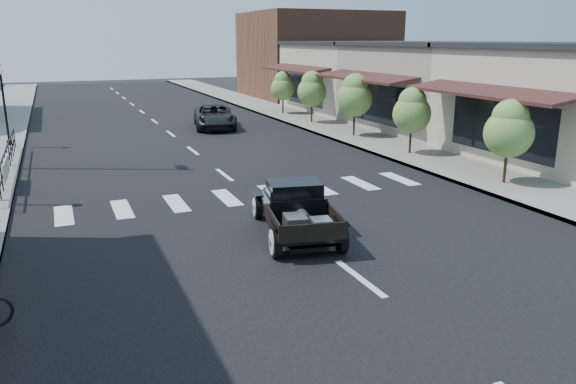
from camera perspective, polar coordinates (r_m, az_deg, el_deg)
name	(u,v)px	position (r m, az deg, el deg)	size (l,w,h in m)	color
ground	(302,235)	(14.44, 1.39, -4.34)	(120.00, 120.00, 0.00)	black
road	(179,140)	(28.39, -11.04, 5.20)	(14.00, 80.00, 0.02)	black
road_markings	(204,160)	(23.60, -8.52, 3.26)	(12.00, 60.00, 0.06)	silver
sidewalk_right	(332,129)	(31.17, 4.51, 6.44)	(3.00, 80.00, 0.15)	gray
storefront_mid	(455,88)	(32.78, 16.57, 10.13)	(10.00, 9.00, 4.50)	gray
storefront_far	(371,78)	(40.17, 8.39, 11.43)	(10.00, 9.00, 4.50)	#B8AD9C
far_building_right	(316,55)	(49.17, 2.84, 13.71)	(11.00, 10.00, 7.00)	brown
railing	(7,158)	(22.87, -26.61, 3.08)	(0.08, 10.00, 1.00)	black
banner	(7,175)	(20.95, -26.63, 1.53)	(0.04, 2.20, 0.60)	silver
lamp_post_c	(4,105)	(28.64, -26.86, 7.91)	(0.36, 0.36, 3.65)	black
small_tree_a	(508,143)	(20.12, 21.42, 4.65)	(1.62, 1.62, 2.70)	#5D853D
small_tree_b	(411,122)	(24.35, 12.42, 7.00)	(1.60, 1.60, 2.67)	#5D853D
small_tree_c	(354,106)	(28.45, 6.77, 8.68)	(1.77, 1.77, 2.95)	#5D853D
small_tree_d	(312,98)	(32.91, 2.44, 9.55)	(1.69, 1.69, 2.82)	#5D853D
small_tree_e	(283,93)	(37.00, -0.52, 10.01)	(1.55, 1.55, 2.58)	#5D853D
hotrod_pickup	(296,209)	(14.17, 0.79, -1.74)	(1.89, 4.04, 1.40)	black
second_car	(215,117)	(31.84, -7.47, 7.58)	(2.15, 4.66, 1.29)	black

